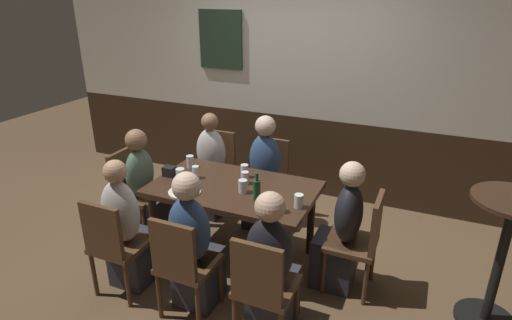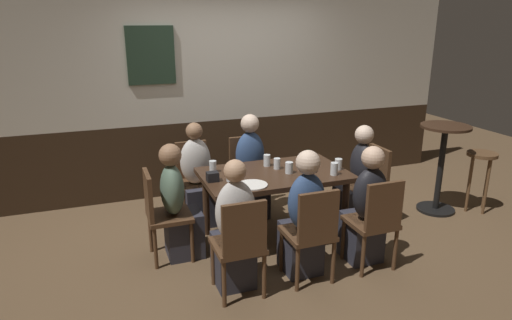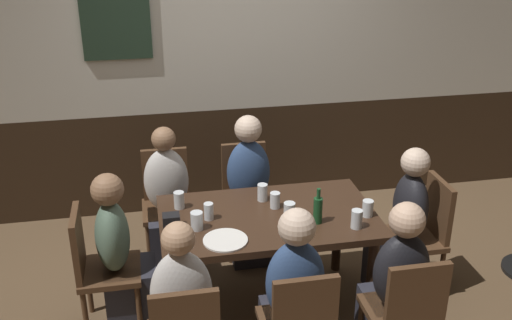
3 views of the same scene
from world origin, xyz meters
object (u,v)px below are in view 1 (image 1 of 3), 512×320
Objects in this scene: pint_glass_pale at (245,178)px; pint_glass_amber at (299,201)px; chair_left_far at (217,166)px; beer_bottle_green at (257,190)px; chair_right_near at (263,285)px; person_head_west at (146,192)px; chair_left_near at (114,243)px; beer_glass_tall at (190,162)px; highball_clear at (243,187)px; chair_mid_far at (269,175)px; tumbler_short at (196,173)px; beer_glass_half at (244,172)px; person_mid_near at (194,250)px; person_right_near at (271,272)px; tumbler_water at (180,175)px; pint_glass_stout at (278,205)px; chair_head_west at (132,188)px; dining_table at (234,195)px; chair_mid_near at (183,262)px; person_left_near at (128,234)px; person_left_far at (210,173)px; condiment_caddy at (169,171)px; person_head_east at (341,235)px; person_mid_far at (263,180)px; chair_head_east at (361,238)px; side_bar_table at (502,253)px.

pint_glass_amber is at bearing -21.85° from pint_glass_pale.
beer_bottle_green is at bearing -47.18° from chair_left_far.
chair_right_near is 0.78× the size of person_head_west.
person_head_west reaches higher than chair_left_near.
beer_glass_tall is 1.04× the size of highball_clear.
chair_mid_far is 1.10m from beer_bottle_green.
beer_glass_half is at bearing 26.04° from tumbler_short.
person_right_near is (0.64, 0.00, -0.01)m from person_mid_near.
chair_left_near is 7.28× the size of tumbler_water.
pint_glass_pale is (-0.45, 0.37, -0.01)m from pint_glass_stout.
tumbler_water reaches higher than pint_glass_amber.
pint_glass_amber is at bearing -4.41° from chair_head_west.
chair_mid_far is at bearing 90.00° from dining_table.
chair_mid_near is at bearing -90.00° from chair_mid_far.
chair_mid_near is 0.76× the size of person_left_near.
chair_left_far is 3.56× the size of beer_bottle_green.
person_mid_near reaches higher than beer_glass_half.
person_mid_near is at bearing -65.04° from person_left_far.
chair_mid_near is 1.00× the size of chair_mid_far.
beer_glass_half is (0.01, -0.63, 0.30)m from chair_mid_far.
person_mid_near is at bearing -45.23° from condiment_caddy.
tumbler_water is (-0.49, -0.31, 0.00)m from beer_glass_half.
chair_left_near is 7.03× the size of pint_glass_stout.
chair_mid_far is 7.86× the size of pint_glass_pale.
person_mid_near is 10.63× the size of condiment_caddy.
chair_left_near is 0.77× the size of person_head_east.
pint_glass_amber is 1.03× the size of condiment_caddy.
person_left_far is (-1.28, 1.53, -0.02)m from chair_right_near.
person_head_west is 10.30× the size of condiment_caddy.
pint_glass_stout reaches higher than beer_glass_tall.
condiment_caddy is at bearing -167.05° from tumbler_short.
chair_left_near is 7.61× the size of tumbler_short.
beer_bottle_green is (0.30, 0.53, 0.34)m from person_mid_near.
dining_table is 1.65× the size of chair_right_near.
person_head_west is 1.15m from highball_clear.
person_mid_far reaches higher than pint_glass_stout.
person_right_near is 0.85m from highball_clear.
beer_glass_half is (0.40, 0.20, 0.00)m from tumbler_short.
beer_glass_half is (-0.63, 1.07, 0.30)m from chair_right_near.
person_mid_near is (0.64, -0.00, 0.01)m from person_left_near.
chair_right_near is 0.77× the size of person_left_far.
person_left_near is at bearing 172.76° from chair_right_near.
chair_left_far is at bearing 112.59° from person_mid_near.
side_bar_table is (0.98, 0.02, 0.12)m from chair_head_east.
pint_glass_pale is at bearing 131.65° from beer_bottle_green.
dining_table is 1.65× the size of chair_left_far.
tumbler_water is at bearing 75.55° from person_left_near.
pint_glass_stout reaches higher than condiment_caddy.
tumbler_short is at bearing 165.29° from beer_bottle_green.
person_right_near is (-0.34, -0.69, 0.00)m from person_head_east.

